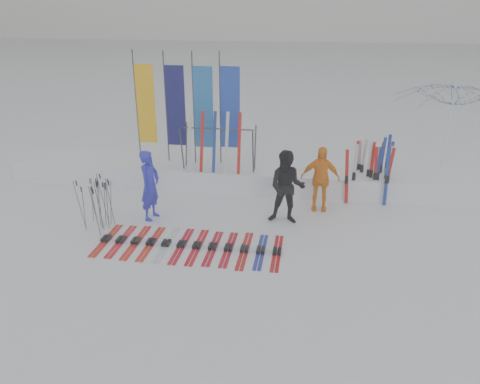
% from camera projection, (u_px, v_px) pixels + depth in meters
% --- Properties ---
extents(ground, '(120.00, 120.00, 0.00)m').
position_uv_depth(ground, '(219.00, 265.00, 9.61)').
color(ground, white).
rests_on(ground, ground).
extents(snow_bank, '(14.00, 1.60, 0.60)m').
position_uv_depth(snow_bank, '(249.00, 176.00, 13.71)').
color(snow_bank, white).
rests_on(snow_bank, ground).
extents(person_blue, '(0.54, 0.71, 1.75)m').
position_uv_depth(person_blue, '(150.00, 185.00, 11.39)').
color(person_blue, '#2125C4').
rests_on(person_blue, ground).
extents(person_black, '(0.91, 0.73, 1.82)m').
position_uv_depth(person_black, '(287.00, 187.00, 11.18)').
color(person_black, black).
rests_on(person_black, ground).
extents(person_yellow, '(1.00, 0.43, 1.69)m').
position_uv_depth(person_yellow, '(320.00, 179.00, 11.92)').
color(person_yellow, orange).
rests_on(person_yellow, ground).
extents(tent_canopy, '(3.53, 3.59, 3.04)m').
position_uv_depth(tent_canopy, '(448.00, 134.00, 13.36)').
color(tent_canopy, white).
rests_on(tent_canopy, ground).
extents(ski_row, '(4.05, 1.69, 0.07)m').
position_uv_depth(ski_row, '(189.00, 245.00, 10.33)').
color(ski_row, red).
rests_on(ski_row, ground).
extents(pole_cluster, '(0.80, 0.88, 1.25)m').
position_uv_depth(pole_cluster, '(99.00, 205.00, 11.01)').
color(pole_cluster, '#595B60').
rests_on(pole_cluster, ground).
extents(feather_flags, '(3.12, 0.26, 3.20)m').
position_uv_depth(feather_flags, '(187.00, 107.00, 13.39)').
color(feather_flags, '#383A3F').
rests_on(feather_flags, ground).
extents(ski_rack, '(2.04, 0.80, 1.23)m').
position_uv_depth(ski_rack, '(219.00, 143.00, 13.05)').
color(ski_rack, '#383A3F').
rests_on(ski_rack, ground).
extents(upright_skis, '(1.28, 1.15, 1.69)m').
position_uv_depth(upright_skis, '(373.00, 170.00, 12.73)').
color(upright_skis, red).
rests_on(upright_skis, ground).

